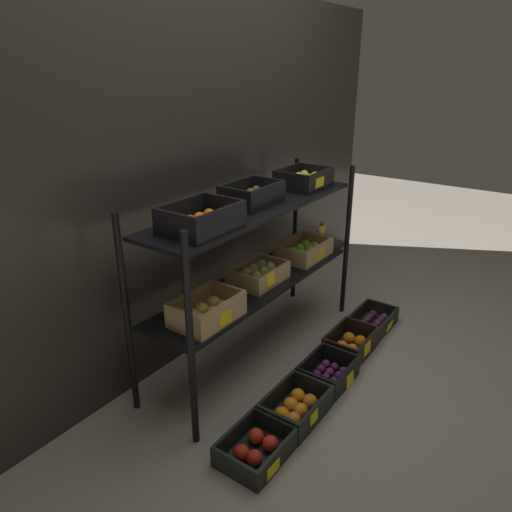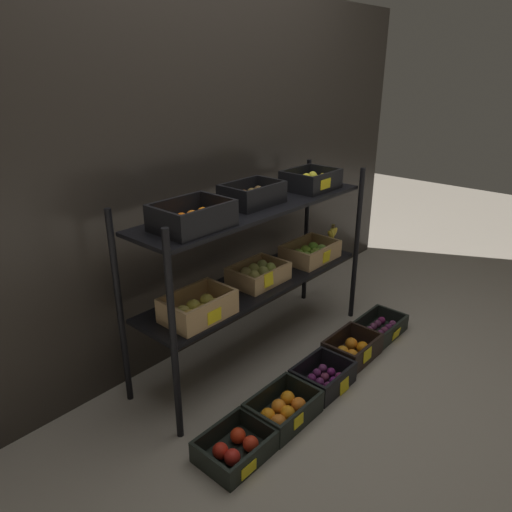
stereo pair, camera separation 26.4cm
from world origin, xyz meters
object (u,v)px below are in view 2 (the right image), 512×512
(display_rack, at_px, (258,245))
(crate_ground_plum, at_px, (323,378))
(crate_ground_right_orange, at_px, (352,350))
(crate_ground_rightmost_plum, at_px, (379,328))
(crate_ground_apple_red, at_px, (235,448))
(crate_ground_orange, at_px, (283,410))

(display_rack, bearing_deg, crate_ground_plum, -91.25)
(crate_ground_right_orange, xyz_separation_m, crate_ground_rightmost_plum, (0.34, 0.01, -0.01))
(display_rack, xyz_separation_m, crate_ground_apple_red, (-0.68, -0.47, -0.65))
(crate_ground_plum, bearing_deg, crate_ground_rightmost_plum, 2.26)
(display_rack, distance_m, crate_ground_plum, 0.80)
(display_rack, bearing_deg, crate_ground_right_orange, -54.08)
(display_rack, height_order, crate_ground_rightmost_plum, display_rack)
(crate_ground_plum, bearing_deg, crate_ground_right_orange, 3.62)
(crate_ground_right_orange, bearing_deg, crate_ground_apple_red, -179.19)
(display_rack, relative_size, crate_ground_rightmost_plum, 4.65)
(display_rack, bearing_deg, crate_ground_rightmost_plum, -33.70)
(display_rack, xyz_separation_m, crate_ground_plum, (-0.01, -0.48, -0.64))
(crate_ground_orange, distance_m, crate_ground_right_orange, 0.68)
(crate_ground_plum, distance_m, crate_ground_rightmost_plum, 0.68)
(crate_ground_orange, bearing_deg, crate_ground_right_orange, 1.88)
(crate_ground_apple_red, bearing_deg, crate_ground_right_orange, 0.81)
(crate_ground_apple_red, relative_size, crate_ground_right_orange, 0.97)
(crate_ground_apple_red, height_order, crate_ground_orange, crate_ground_orange)
(display_rack, distance_m, crate_ground_apple_red, 1.05)
(crate_ground_apple_red, distance_m, crate_ground_rightmost_plum, 1.36)
(display_rack, bearing_deg, crate_ground_orange, -126.45)
(crate_ground_right_orange, relative_size, crate_ground_rightmost_plum, 0.93)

